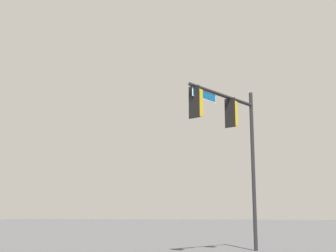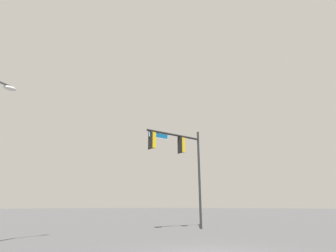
% 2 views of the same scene
% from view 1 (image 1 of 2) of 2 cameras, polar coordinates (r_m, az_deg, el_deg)
% --- Properties ---
extents(signal_pole_near, '(4.68, 1.25, 7.19)m').
position_cam_1_polar(signal_pole_near, '(20.30, 7.41, -0.01)').
color(signal_pole_near, black).
rests_on(signal_pole_near, ground_plane).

